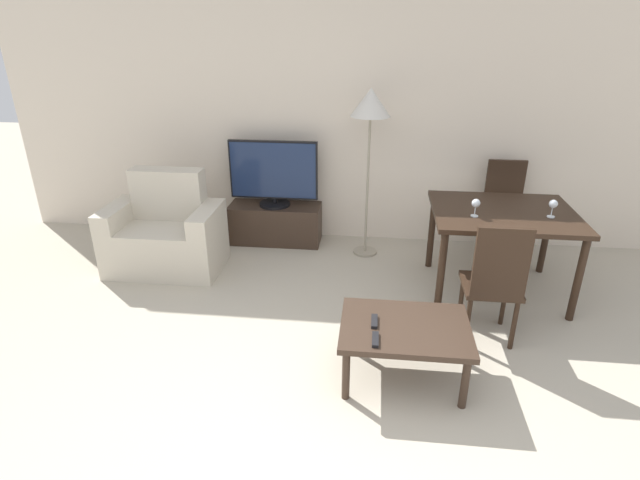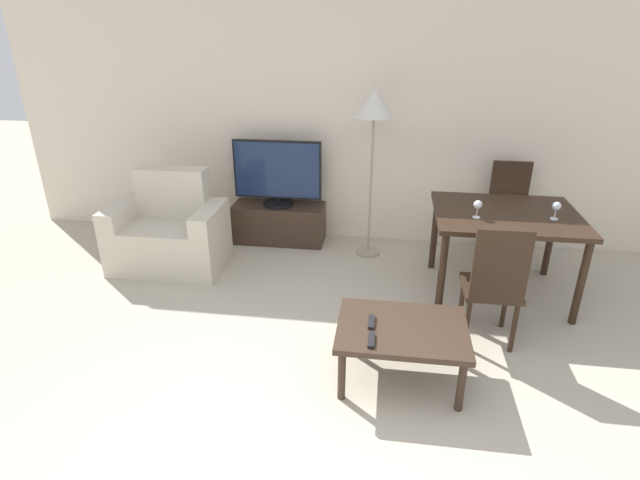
{
  "view_description": "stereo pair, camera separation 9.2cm",
  "coord_description": "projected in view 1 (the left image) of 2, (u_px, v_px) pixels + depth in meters",
  "views": [
    {
      "loc": [
        0.31,
        -1.88,
        2.2
      ],
      "look_at": [
        -0.09,
        1.6,
        0.65
      ],
      "focal_mm": 28.0,
      "sensor_mm": 36.0,
      "label": 1
    },
    {
      "loc": [
        0.4,
        -1.87,
        2.2
      ],
      "look_at": [
        -0.09,
        1.6,
        0.65
      ],
      "focal_mm": 28.0,
      "sensor_mm": 36.0,
      "label": 2
    }
  ],
  "objects": [
    {
      "name": "dining_chair_far",
      "position": [
        504.0,
        206.0,
        4.93
      ],
      "size": [
        0.4,
        0.4,
        0.95
      ],
      "color": "black",
      "rests_on": "ground_plane"
    },
    {
      "name": "armchair",
      "position": [
        166.0,
        236.0,
        4.72
      ],
      "size": [
        1.05,
        0.64,
        0.92
      ],
      "color": "beige",
      "rests_on": "ground_plane"
    },
    {
      "name": "wall_back",
      "position": [
        347.0,
        112.0,
        5.02
      ],
      "size": [
        7.18,
        0.06,
        2.7
      ],
      "color": "beige",
      "rests_on": "ground_plane"
    },
    {
      "name": "ground_plane",
      "position": [
        303.0,
        476.0,
        2.63
      ],
      "size": [
        18.0,
        18.0,
        0.0
      ],
      "primitive_type": "plane",
      "color": "#B2A893"
    },
    {
      "name": "floor_lamp",
      "position": [
        371.0,
        110.0,
        4.56
      ],
      "size": [
        0.37,
        0.37,
        1.64
      ],
      "color": "gray",
      "rests_on": "ground_plane"
    },
    {
      "name": "dining_chair_near",
      "position": [
        495.0,
        280.0,
        3.53
      ],
      "size": [
        0.4,
        0.4,
        0.95
      ],
      "color": "black",
      "rests_on": "ground_plane"
    },
    {
      "name": "dining_table",
      "position": [
        503.0,
        221.0,
        4.17
      ],
      "size": [
        1.16,
        0.96,
        0.75
      ],
      "color": "black",
      "rests_on": "ground_plane"
    },
    {
      "name": "remote_primary",
      "position": [
        374.0,
        321.0,
        3.23
      ],
      "size": [
        0.04,
        0.15,
        0.02
      ],
      "color": "black",
      "rests_on": "coffee_table"
    },
    {
      "name": "wine_glass_center",
      "position": [
        553.0,
        205.0,
        3.96
      ],
      "size": [
        0.07,
        0.07,
        0.15
      ],
      "color": "silver",
      "rests_on": "dining_table"
    },
    {
      "name": "wine_glass_left",
      "position": [
        476.0,
        204.0,
        3.97
      ],
      "size": [
        0.07,
        0.07,
        0.15
      ],
      "color": "silver",
      "rests_on": "dining_table"
    },
    {
      "name": "remote_secondary",
      "position": [
        375.0,
        339.0,
        3.05
      ],
      "size": [
        0.04,
        0.15,
        0.02
      ],
      "color": "black",
      "rests_on": "coffee_table"
    },
    {
      "name": "tv_stand",
      "position": [
        276.0,
        223.0,
        5.33
      ],
      "size": [
        0.96,
        0.37,
        0.41
      ],
      "color": "#38281E",
      "rests_on": "ground_plane"
    },
    {
      "name": "tv",
      "position": [
        274.0,
        174.0,
        5.11
      ],
      "size": [
        0.91,
        0.32,
        0.68
      ],
      "color": "black",
      "rests_on": "tv_stand"
    },
    {
      "name": "coffee_table",
      "position": [
        405.0,
        332.0,
        3.23
      ],
      "size": [
        0.83,
        0.62,
        0.4
      ],
      "color": "#38281E",
      "rests_on": "ground_plane"
    }
  ]
}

